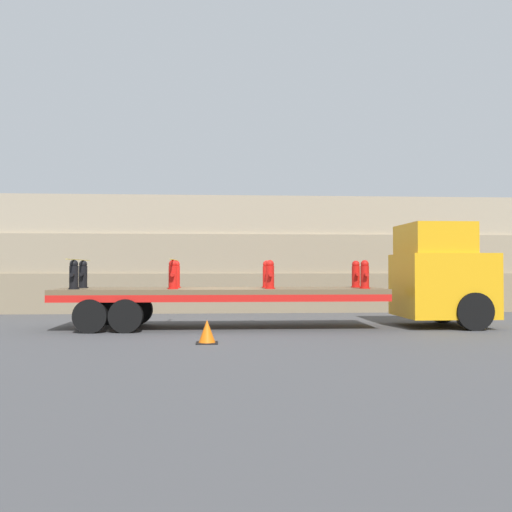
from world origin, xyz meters
name	(u,v)px	position (x,y,z in m)	size (l,w,h in m)	color
ground_plane	(222,328)	(0.00, 0.00, 0.00)	(120.00, 120.00, 0.00)	#474749
rock_cliff	(221,255)	(0.00, 7.19, 2.37)	(60.00, 3.30, 4.75)	#84755B
truck_cab	(444,275)	(6.83, 0.00, 1.57)	(2.60, 2.70, 3.14)	orange
flatbed_trailer	(199,296)	(-0.69, 0.00, 0.96)	(9.63, 2.60, 1.19)	brown
fire_hydrant_black_near_0	(74,275)	(-4.22, -0.55, 1.59)	(0.31, 0.55, 0.84)	black
fire_hydrant_black_far_0	(83,275)	(-4.22, 0.55, 1.59)	(0.31, 0.55, 0.84)	black
fire_hydrant_red_near_1	(173,275)	(-1.41, -0.55, 1.59)	(0.31, 0.55, 0.84)	red
fire_hydrant_red_far_1	(176,274)	(-1.41, 0.55, 1.59)	(0.31, 0.55, 0.84)	red
fire_hydrant_red_near_2	(270,275)	(1.41, -0.55, 1.59)	(0.31, 0.55, 0.84)	red
fire_hydrant_red_far_2	(267,274)	(1.41, 0.55, 1.59)	(0.31, 0.55, 0.84)	red
fire_hydrant_red_near_3	(365,275)	(4.22, -0.55, 1.59)	(0.31, 0.55, 0.84)	red
fire_hydrant_red_far_3	(356,274)	(4.22, 0.55, 1.59)	(0.31, 0.55, 0.84)	red
cargo_strap_rear	(79,260)	(-4.22, 0.00, 2.03)	(0.05, 2.70, 0.01)	yellow
cargo_strap_middle	(174,260)	(-1.41, 0.00, 2.03)	(0.05, 2.70, 0.01)	yellow
traffic_cone	(207,332)	(-0.36, -3.53, 0.27)	(0.52, 0.52, 0.56)	black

